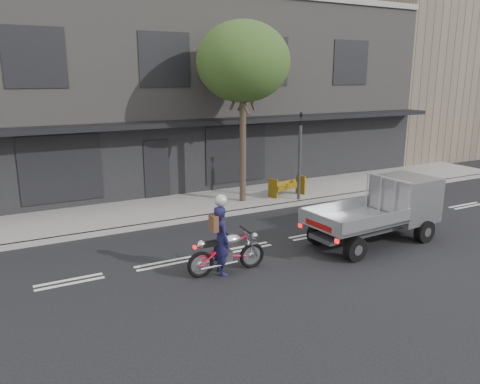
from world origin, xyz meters
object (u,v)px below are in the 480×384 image
(street_tree, at_px, (243,62))
(construction_barrier, at_px, (290,187))
(motorcycle, at_px, (227,251))
(flatbed_ute, at_px, (396,202))
(rider, at_px, (221,240))
(traffic_light_pole, at_px, (300,161))

(street_tree, bearing_deg, construction_barrier, -10.83)
(motorcycle, height_order, flatbed_ute, flatbed_ute)
(rider, height_order, construction_barrier, rider)
(street_tree, height_order, flatbed_ute, street_tree)
(traffic_light_pole, xyz_separation_m, construction_barrier, (-0.08, 0.48, -1.11))
(traffic_light_pole, height_order, flatbed_ute, traffic_light_pole)
(street_tree, distance_m, construction_barrier, 5.12)
(construction_barrier, bearing_deg, traffic_light_pole, -80.32)
(motorcycle, bearing_deg, rider, -177.55)
(street_tree, height_order, rider, street_tree)
(traffic_light_pole, height_order, construction_barrier, traffic_light_pole)
(traffic_light_pole, relative_size, rider, 2.00)
(flatbed_ute, bearing_deg, motorcycle, 175.97)
(street_tree, bearing_deg, motorcycle, -121.96)
(motorcycle, relative_size, rider, 1.20)
(traffic_light_pole, height_order, motorcycle, traffic_light_pole)
(street_tree, relative_size, motorcycle, 3.22)
(motorcycle, xyz_separation_m, construction_barrier, (5.32, 5.08, -0.01))
(rider, height_order, flatbed_ute, flatbed_ute)
(street_tree, bearing_deg, traffic_light_pole, -23.03)
(street_tree, xyz_separation_m, flatbed_ute, (2.27, -5.51, -4.17))
(street_tree, bearing_deg, flatbed_ute, -67.59)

